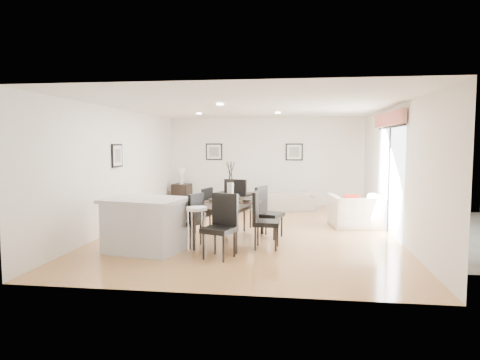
# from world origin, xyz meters

# --- Properties ---
(ground) EXTENTS (8.00, 8.00, 0.00)m
(ground) POSITION_xyz_m (0.00, 0.00, 0.00)
(ground) COLOR tan
(ground) RESTS_ON ground
(wall_back) EXTENTS (6.00, 0.04, 2.70)m
(wall_back) POSITION_xyz_m (0.00, 4.00, 1.35)
(wall_back) COLOR white
(wall_back) RESTS_ON ground
(wall_front) EXTENTS (6.00, 0.04, 2.70)m
(wall_front) POSITION_xyz_m (0.00, -4.00, 1.35)
(wall_front) COLOR white
(wall_front) RESTS_ON ground
(wall_left) EXTENTS (0.04, 8.00, 2.70)m
(wall_left) POSITION_xyz_m (-3.00, 0.00, 1.35)
(wall_left) COLOR white
(wall_left) RESTS_ON ground
(wall_right) EXTENTS (0.04, 8.00, 2.70)m
(wall_right) POSITION_xyz_m (3.00, 0.00, 1.35)
(wall_right) COLOR white
(wall_right) RESTS_ON ground
(ceiling) EXTENTS (6.00, 8.00, 0.02)m
(ceiling) POSITION_xyz_m (0.00, 0.00, 2.70)
(ceiling) COLOR white
(ceiling) RESTS_ON wall_back
(sofa) EXTENTS (2.05, 1.20, 0.56)m
(sofa) POSITION_xyz_m (0.52, 2.94, 0.28)
(sofa) COLOR gray
(sofa) RESTS_ON ground
(armchair) EXTENTS (1.28, 1.16, 0.74)m
(armchair) POSITION_xyz_m (2.34, 0.71, 0.37)
(armchair) COLOR beige
(armchair) RESTS_ON ground
(dining_table) EXTENTS (1.26, 2.00, 0.77)m
(dining_table) POSITION_xyz_m (-0.29, -1.07, 0.70)
(dining_table) COLOR black
(dining_table) RESTS_ON ground
(dining_chair_wnear) EXTENTS (0.57, 0.57, 1.00)m
(dining_chair_wnear) POSITION_xyz_m (-0.95, -1.56, 0.56)
(dining_chair_wnear) COLOR black
(dining_chair_wnear) RESTS_ON ground
(dining_chair_wfar) EXTENTS (0.54, 0.54, 1.00)m
(dining_chair_wfar) POSITION_xyz_m (-0.95, -0.62, 0.56)
(dining_chair_wfar) COLOR black
(dining_chair_wfar) RESTS_ON ground
(dining_chair_enear) EXTENTS (0.49, 0.49, 1.05)m
(dining_chair_enear) POSITION_xyz_m (0.36, -1.53, 0.59)
(dining_chair_enear) COLOR black
(dining_chair_enear) RESTS_ON ground
(dining_chair_efar) EXTENTS (0.61, 0.61, 1.04)m
(dining_chair_efar) POSITION_xyz_m (0.37, -0.57, 0.58)
(dining_chair_efar) COLOR black
(dining_chair_efar) RESTS_ON ground
(dining_chair_head) EXTENTS (0.62, 0.62, 1.08)m
(dining_chair_head) POSITION_xyz_m (-0.26, -2.22, 0.60)
(dining_chair_head) COLOR black
(dining_chair_head) RESTS_ON ground
(dining_chair_foot) EXTENTS (0.62, 0.62, 1.14)m
(dining_chair_foot) POSITION_xyz_m (-0.31, 0.07, 0.64)
(dining_chair_foot) COLOR black
(dining_chair_foot) RESTS_ON ground
(vase) EXTENTS (1.04, 1.59, 0.81)m
(vase) POSITION_xyz_m (-0.29, -1.07, 1.10)
(vase) COLOR white
(vase) RESTS_ON dining_table
(coffee_table) EXTENTS (1.30, 1.05, 0.45)m
(coffee_table) POSITION_xyz_m (-0.81, 3.34, 0.23)
(coffee_table) COLOR black
(coffee_table) RESTS_ON ground
(side_table) EXTENTS (0.56, 0.56, 0.66)m
(side_table) POSITION_xyz_m (-2.54, 3.56, 0.33)
(side_table) COLOR black
(side_table) RESTS_ON ground
(table_lamp) EXTENTS (0.25, 0.25, 0.48)m
(table_lamp) POSITION_xyz_m (-2.54, 3.56, 0.97)
(table_lamp) COLOR white
(table_lamp) RESTS_ON side_table
(cushion) EXTENTS (0.34, 0.11, 0.34)m
(cushion) POSITION_xyz_m (2.24, 0.61, 0.59)
(cushion) COLOR #A51F15
(cushion) RESTS_ON armchair
(kitchen_island) EXTENTS (1.54, 1.30, 0.95)m
(kitchen_island) POSITION_xyz_m (-1.68, -2.01, 0.48)
(kitchen_island) COLOR silver
(kitchen_island) RESTS_ON ground
(bar_stool) EXTENTS (0.37, 0.37, 0.81)m
(bar_stool) POSITION_xyz_m (-0.74, -2.01, 0.70)
(bar_stool) COLOR white
(bar_stool) RESTS_ON ground
(framed_print_back_left) EXTENTS (0.52, 0.04, 0.52)m
(framed_print_back_left) POSITION_xyz_m (-1.60, 3.97, 1.65)
(framed_print_back_left) COLOR black
(framed_print_back_left) RESTS_ON wall_back
(framed_print_back_right) EXTENTS (0.52, 0.04, 0.52)m
(framed_print_back_right) POSITION_xyz_m (0.90, 3.97, 1.65)
(framed_print_back_right) COLOR black
(framed_print_back_right) RESTS_ON wall_back
(framed_print_left_wall) EXTENTS (0.04, 0.52, 0.52)m
(framed_print_left_wall) POSITION_xyz_m (-2.97, -0.20, 1.65)
(framed_print_left_wall) COLOR black
(framed_print_left_wall) RESTS_ON wall_left
(sliding_door) EXTENTS (0.12, 2.70, 2.57)m
(sliding_door) POSITION_xyz_m (2.96, 0.30, 1.66)
(sliding_door) COLOR white
(sliding_door) RESTS_ON wall_right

